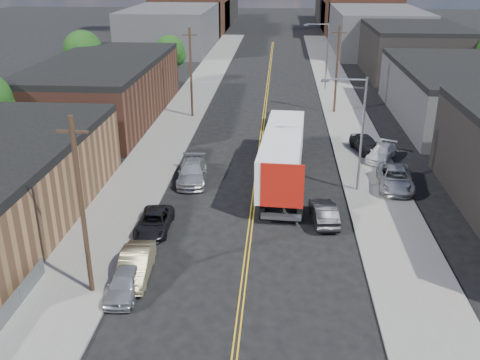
% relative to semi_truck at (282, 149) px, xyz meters
% --- Properties ---
extents(ground, '(260.00, 260.00, 0.00)m').
position_rel_semi_truck_xyz_m(ground, '(-2.07, 32.79, -2.54)').
color(ground, black).
rests_on(ground, ground).
extents(centerline, '(0.32, 120.00, 0.01)m').
position_rel_semi_truck_xyz_m(centerline, '(-2.07, 17.79, -2.54)').
color(centerline, gold).
rests_on(centerline, ground).
extents(sidewalk_left, '(5.00, 140.00, 0.15)m').
position_rel_semi_truck_xyz_m(sidewalk_left, '(-11.57, 17.79, -2.47)').
color(sidewalk_left, slate).
rests_on(sidewalk_left, ground).
extents(sidewalk_right, '(5.00, 140.00, 0.15)m').
position_rel_semi_truck_xyz_m(sidewalk_right, '(7.43, 17.79, -2.47)').
color(sidewalk_right, slate).
rests_on(sidewalk_right, ground).
extents(warehouse_brown, '(12.00, 26.00, 6.60)m').
position_rel_semi_truck_xyz_m(warehouse_brown, '(-20.07, 16.79, 0.76)').
color(warehouse_brown, '#4E2B1F').
rests_on(warehouse_brown, ground).
extents(industrial_right_b, '(14.00, 24.00, 6.10)m').
position_rel_semi_truck_xyz_m(industrial_right_b, '(19.93, 18.79, 0.51)').
color(industrial_right_b, '#323234').
rests_on(industrial_right_b, ground).
extents(industrial_right_c, '(14.00, 22.00, 7.60)m').
position_rel_semi_truck_xyz_m(industrial_right_c, '(19.93, 44.79, 1.26)').
color(industrial_right_c, black).
rests_on(industrial_right_c, ground).
extents(skyline_left_a, '(16.00, 30.00, 8.00)m').
position_rel_semi_truck_xyz_m(skyline_left_a, '(-22.07, 67.79, 1.46)').
color(skyline_left_a, '#323234').
rests_on(skyline_left_a, ground).
extents(skyline_right_a, '(16.00, 30.00, 8.00)m').
position_rel_semi_truck_xyz_m(skyline_right_a, '(17.93, 67.79, 1.46)').
color(skyline_right_a, '#323234').
rests_on(skyline_right_a, ground).
extents(skyline_left_b, '(16.00, 26.00, 10.00)m').
position_rel_semi_truck_xyz_m(skyline_left_b, '(-22.07, 92.79, 2.46)').
color(skyline_left_b, '#4E2B1F').
rests_on(skyline_left_b, ground).
extents(skyline_right_b, '(16.00, 26.00, 10.00)m').
position_rel_semi_truck_xyz_m(skyline_right_b, '(17.93, 92.79, 2.46)').
color(skyline_right_b, '#4E2B1F').
rests_on(skyline_right_b, ground).
extents(skyline_left_c, '(16.00, 40.00, 7.00)m').
position_rel_semi_truck_xyz_m(skyline_left_c, '(-22.07, 112.79, 0.96)').
color(skyline_left_c, black).
rests_on(skyline_left_c, ground).
extents(skyline_right_c, '(16.00, 40.00, 7.00)m').
position_rel_semi_truck_xyz_m(skyline_right_c, '(17.93, 112.79, 0.96)').
color(skyline_right_c, black).
rests_on(skyline_right_c, ground).
extents(streetlight_near, '(3.39, 0.25, 9.00)m').
position_rel_semi_truck_xyz_m(streetlight_near, '(5.53, -2.21, 2.78)').
color(streetlight_near, gray).
rests_on(streetlight_near, ground).
extents(streetlight_far, '(3.39, 0.25, 9.00)m').
position_rel_semi_truck_xyz_m(streetlight_far, '(5.53, 32.79, 2.78)').
color(streetlight_far, gray).
rests_on(streetlight_far, ground).
extents(utility_pole_left_near, '(1.60, 0.26, 10.00)m').
position_rel_semi_truck_xyz_m(utility_pole_left_near, '(-10.27, -17.21, 2.59)').
color(utility_pole_left_near, black).
rests_on(utility_pole_left_near, ground).
extents(utility_pole_left_far, '(1.60, 0.26, 10.00)m').
position_rel_semi_truck_xyz_m(utility_pole_left_far, '(-10.27, 17.79, 2.59)').
color(utility_pole_left_far, black).
rests_on(utility_pole_left_far, ground).
extents(utility_pole_right, '(1.60, 0.26, 10.00)m').
position_rel_semi_truck_xyz_m(utility_pole_right, '(6.13, 20.79, 2.59)').
color(utility_pole_right, black).
rests_on(utility_pole_right, ground).
extents(tree_left_mid, '(5.10, 5.04, 8.37)m').
position_rel_semi_truck_xyz_m(tree_left_mid, '(-26.01, 27.79, 2.94)').
color(tree_left_mid, black).
rests_on(tree_left_mid, ground).
extents(tree_left_far, '(4.35, 4.20, 6.97)m').
position_rel_semi_truck_xyz_m(tree_left_far, '(-16.01, 34.79, 2.02)').
color(tree_left_far, black).
rests_on(tree_left_far, ground).
extents(semi_truck, '(3.74, 17.18, 4.47)m').
position_rel_semi_truck_xyz_m(semi_truck, '(0.00, 0.00, 0.00)').
color(semi_truck, silver).
rests_on(semi_truck, ground).
extents(car_left_a, '(1.72, 4.11, 1.39)m').
position_rel_semi_truck_xyz_m(car_left_a, '(-8.41, -17.21, -1.85)').
color(car_left_a, '#A4A6A9').
rests_on(car_left_a, ground).
extents(car_left_b, '(1.94, 4.82, 1.56)m').
position_rel_semi_truck_xyz_m(car_left_b, '(-8.27, -15.52, -1.77)').
color(car_left_b, '#847C56').
rests_on(car_left_b, ground).
extents(car_left_c, '(2.19, 4.62, 1.28)m').
position_rel_semi_truck_xyz_m(car_left_c, '(-8.47, -9.87, -1.91)').
color(car_left_c, black).
rests_on(car_left_c, ground).
extents(car_left_d, '(2.73, 5.73, 1.61)m').
position_rel_semi_truck_xyz_m(car_left_d, '(-7.27, -1.21, -1.74)').
color(car_left_d, '#A4A8A9').
rests_on(car_left_d, ground).
extents(car_right_oncoming, '(1.93, 4.55, 1.46)m').
position_rel_semi_truck_xyz_m(car_right_oncoming, '(2.93, -7.77, -1.82)').
color(car_right_oncoming, black).
rests_on(car_right_oncoming, ground).
extents(car_right_lot_a, '(3.17, 5.89, 1.57)m').
position_rel_semi_truck_xyz_m(car_right_lot_a, '(8.93, -1.61, -1.61)').
color(car_right_lot_a, '#9EA1A3').
rests_on(car_right_lot_a, sidewalk_right).
extents(car_right_lot_b, '(3.62, 4.84, 1.30)m').
position_rel_semi_truck_xyz_m(car_right_lot_b, '(8.93, 4.76, -1.74)').
color(car_right_lot_b, silver).
rests_on(car_right_lot_b, sidewalk_right).
extents(car_right_lot_c, '(2.93, 4.85, 1.55)m').
position_rel_semi_truck_xyz_m(car_right_lot_c, '(7.80, 6.79, -1.62)').
color(car_right_lot_c, black).
rests_on(car_right_lot_c, sidewalk_right).
extents(car_ahead_truck, '(2.59, 5.33, 1.46)m').
position_rel_semi_truck_xyz_m(car_ahead_truck, '(-0.46, 14.79, -1.81)').
color(car_ahead_truck, black).
rests_on(car_ahead_truck, ground).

